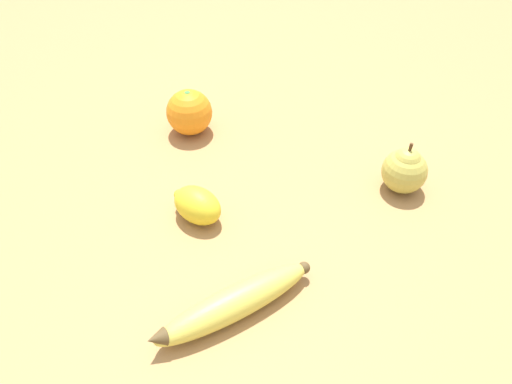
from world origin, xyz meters
name	(u,v)px	position (x,y,z in m)	size (l,w,h in m)	color
ground_plane	(236,201)	(0.00, 0.00, 0.00)	(3.00, 3.00, 0.00)	#A87A47
banana	(233,303)	(-0.14, 0.15, 0.02)	(0.10, 0.23, 0.04)	#DBCC4C
orange	(189,112)	(0.19, -0.08, 0.04)	(0.08, 0.08, 0.08)	orange
pear	(405,169)	(-0.18, -0.20, 0.04)	(0.07, 0.07, 0.09)	#B7AD47
lemon	(197,205)	(0.02, 0.07, 0.03)	(0.09, 0.06, 0.05)	yellow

